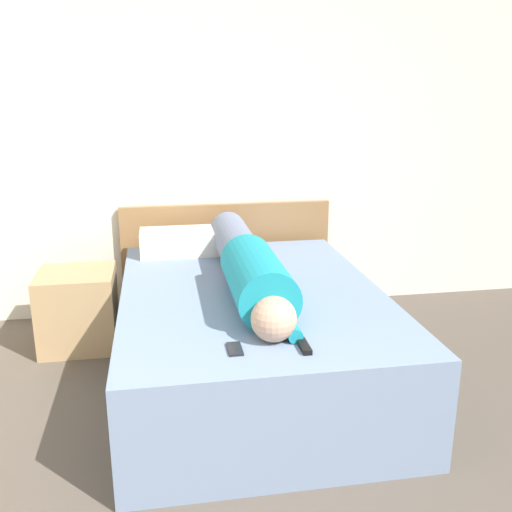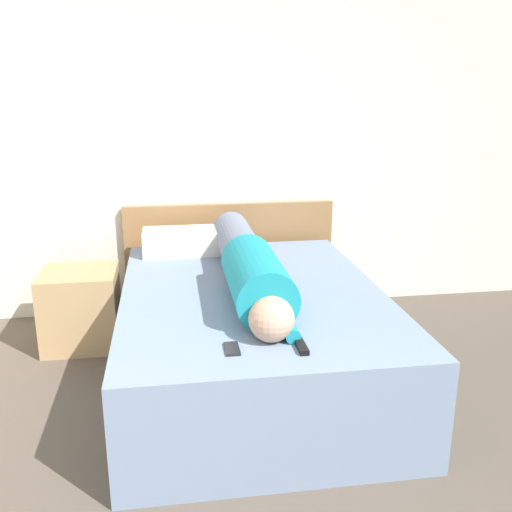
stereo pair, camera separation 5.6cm
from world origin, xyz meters
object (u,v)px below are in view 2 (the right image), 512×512
at_px(bed, 252,335).
at_px(nightstand, 81,308).
at_px(person_lying, 249,265).
at_px(pillow_near_headboard, 183,241).
at_px(tv_remote, 301,346).
at_px(cell_phone, 232,349).

xyz_separation_m(bed, nightstand, (-1.07, 0.66, -0.02)).
height_order(bed, person_lying, person_lying).
xyz_separation_m(nightstand, pillow_near_headboard, (0.70, 0.18, 0.39)).
distance_m(pillow_near_headboard, tv_remote, 1.72).
relative_size(nightstand, pillow_near_headboard, 0.95).
bearing_deg(person_lying, pillow_near_headboard, 114.20).
height_order(nightstand, tv_remote, tv_remote).
bearing_deg(person_lying, bed, -74.53).
bearing_deg(bed, person_lying, 105.47).
relative_size(person_lying, cell_phone, 13.83).
relative_size(nightstand, person_lying, 0.29).
relative_size(pillow_near_headboard, cell_phone, 4.23).
relative_size(nightstand, tv_remote, 3.47).
xyz_separation_m(person_lying, cell_phone, (-0.19, -0.81, -0.13)).
bearing_deg(cell_phone, person_lying, 76.71).
xyz_separation_m(nightstand, tv_remote, (1.18, -1.46, 0.32)).
distance_m(bed, cell_phone, 0.85).
bearing_deg(pillow_near_headboard, nightstand, -165.24).
bearing_deg(cell_phone, tv_remote, -6.49).
height_order(person_lying, pillow_near_headboard, person_lying).
bearing_deg(person_lying, cell_phone, -103.29).
bearing_deg(bed, cell_phone, -104.77).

